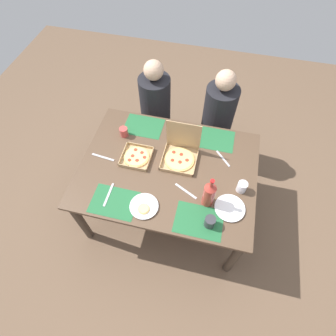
# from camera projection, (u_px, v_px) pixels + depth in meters

# --- Properties ---
(ground_plane) EXTENTS (6.00, 6.00, 0.00)m
(ground_plane) POSITION_uv_depth(u_px,v_px,m) (168.00, 205.00, 2.86)
(ground_plane) COLOR brown
(dining_table) EXTENTS (1.48, 1.12, 0.72)m
(dining_table) POSITION_uv_depth(u_px,v_px,m) (168.00, 174.00, 2.33)
(dining_table) COLOR #3F3328
(dining_table) RESTS_ON ground_plane
(placemat_near_left) EXTENTS (0.36, 0.26, 0.00)m
(placemat_near_left) POSITION_uv_depth(u_px,v_px,m) (114.00, 202.00, 2.08)
(placemat_near_left) COLOR #236638
(placemat_near_left) RESTS_ON dining_table
(placemat_near_right) EXTENTS (0.36, 0.26, 0.00)m
(placemat_near_right) POSITION_uv_depth(u_px,v_px,m) (199.00, 221.00, 1.99)
(placemat_near_right) COLOR #236638
(placemat_near_right) RESTS_ON dining_table
(placemat_far_left) EXTENTS (0.36, 0.26, 0.00)m
(placemat_far_left) POSITION_uv_depth(u_px,v_px,m) (144.00, 126.00, 2.52)
(placemat_far_left) COLOR #236638
(placemat_far_left) RESTS_ON dining_table
(placemat_far_right) EXTENTS (0.36, 0.26, 0.00)m
(placemat_far_right) POSITION_uv_depth(u_px,v_px,m) (214.00, 139.00, 2.43)
(placemat_far_right) COLOR #236638
(placemat_far_right) RESTS_ON dining_table
(pizza_box_center) EXTENTS (0.29, 0.30, 0.33)m
(pizza_box_center) POSITION_uv_depth(u_px,v_px,m) (180.00, 154.00, 2.28)
(pizza_box_center) COLOR tan
(pizza_box_center) RESTS_ON dining_table
(pizza_box_corner_left) EXTENTS (0.25, 0.25, 0.04)m
(pizza_box_corner_left) POSITION_uv_depth(u_px,v_px,m) (137.00, 157.00, 2.30)
(pizza_box_corner_left) COLOR tan
(pizza_box_corner_left) RESTS_ON dining_table
(plate_near_right) EXTENTS (0.23, 0.23, 0.02)m
(plate_near_right) POSITION_uv_depth(u_px,v_px,m) (230.00, 208.00, 2.04)
(plate_near_right) COLOR white
(plate_near_right) RESTS_ON dining_table
(plate_near_left) EXTENTS (0.22, 0.22, 0.03)m
(plate_near_left) POSITION_uv_depth(u_px,v_px,m) (144.00, 207.00, 2.05)
(plate_near_left) COLOR white
(plate_near_left) RESTS_ON dining_table
(soda_bottle) EXTENTS (0.09, 0.09, 0.32)m
(soda_bottle) POSITION_uv_depth(u_px,v_px,m) (209.00, 194.00, 1.97)
(soda_bottle) COLOR #B2382D
(soda_bottle) RESTS_ON dining_table
(cup_dark) EXTENTS (0.08, 0.08, 0.10)m
(cup_dark) POSITION_uv_depth(u_px,v_px,m) (242.00, 187.00, 2.10)
(cup_dark) COLOR silver
(cup_dark) RESTS_ON dining_table
(cup_red) EXTENTS (0.08, 0.08, 0.09)m
(cup_red) POSITION_uv_depth(u_px,v_px,m) (124.00, 132.00, 2.42)
(cup_red) COLOR #BF4742
(cup_red) RESTS_ON dining_table
(cup_clear_right) EXTENTS (0.08, 0.08, 0.10)m
(cup_clear_right) POSITION_uv_depth(u_px,v_px,m) (210.00, 222.00, 1.94)
(cup_clear_right) COLOR #333338
(cup_clear_right) RESTS_ON dining_table
(fork_by_far_left) EXTENTS (0.14, 0.15, 0.00)m
(fork_by_far_left) POSITION_uv_depth(u_px,v_px,m) (223.00, 159.00, 2.31)
(fork_by_far_left) COLOR #B7B7BC
(fork_by_far_left) RESTS_ON dining_table
(knife_by_far_right) EXTENTS (0.02, 0.21, 0.00)m
(knife_by_far_right) POSITION_uv_depth(u_px,v_px,m) (109.00, 195.00, 2.11)
(knife_by_far_right) COLOR #B7B7BC
(knife_by_far_right) RESTS_ON dining_table
(knife_by_near_left) EXTENTS (0.20, 0.11, 0.00)m
(knife_by_near_left) POSITION_uv_depth(u_px,v_px,m) (186.00, 191.00, 2.13)
(knife_by_near_left) COLOR #B7B7BC
(knife_by_near_left) RESTS_ON dining_table
(knife_by_near_right) EXTENTS (0.21, 0.04, 0.00)m
(knife_by_near_right) POSITION_uv_depth(u_px,v_px,m) (103.00, 157.00, 2.31)
(knife_by_near_right) COLOR #B7B7BC
(knife_by_near_right) RESTS_ON dining_table
(diner_left_seat) EXTENTS (0.32, 0.32, 1.14)m
(diner_left_seat) POSITION_uv_depth(u_px,v_px,m) (156.00, 112.00, 2.92)
(diner_left_seat) COLOR black
(diner_left_seat) RESTS_ON ground_plane
(diner_right_seat) EXTENTS (0.32, 0.32, 1.15)m
(diner_right_seat) POSITION_uv_depth(u_px,v_px,m) (217.00, 123.00, 2.83)
(diner_right_seat) COLOR black
(diner_right_seat) RESTS_ON ground_plane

